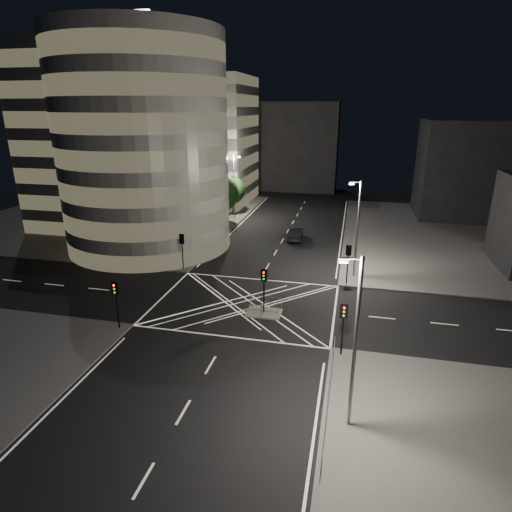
% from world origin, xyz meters
% --- Properties ---
extents(ground, '(120.00, 120.00, 0.00)m').
position_xyz_m(ground, '(0.00, 0.00, 0.00)').
color(ground, black).
rests_on(ground, ground).
extents(sidewalk_far_left, '(42.00, 42.00, 0.15)m').
position_xyz_m(sidewalk_far_left, '(-29.00, 27.00, 0.07)').
color(sidewalk_far_left, '#4D4A48').
rests_on(sidewalk_far_left, ground).
extents(sidewalk_far_right, '(42.00, 42.00, 0.15)m').
position_xyz_m(sidewalk_far_right, '(29.00, 27.00, 0.07)').
color(sidewalk_far_right, '#4D4A48').
rests_on(sidewalk_far_right, ground).
extents(central_island, '(3.00, 2.00, 0.15)m').
position_xyz_m(central_island, '(2.00, -1.50, 0.07)').
color(central_island, slate).
rests_on(central_island, ground).
extents(office_tower_curved, '(30.00, 29.00, 27.20)m').
position_xyz_m(office_tower_curved, '(-20.74, 18.74, 12.65)').
color(office_tower_curved, gray).
rests_on(office_tower_curved, sidewalk_far_left).
extents(office_block_rear, '(24.00, 16.00, 22.00)m').
position_xyz_m(office_block_rear, '(-22.00, 42.00, 11.15)').
color(office_block_rear, gray).
rests_on(office_block_rear, sidewalk_far_left).
extents(building_right_far, '(14.00, 12.00, 15.00)m').
position_xyz_m(building_right_far, '(26.00, 40.00, 7.65)').
color(building_right_far, black).
rests_on(building_right_far, sidewalk_far_right).
extents(building_far_end, '(18.00, 8.00, 18.00)m').
position_xyz_m(building_far_end, '(-4.00, 58.00, 9.00)').
color(building_far_end, black).
rests_on(building_far_end, ground).
extents(tree_a, '(4.18, 4.18, 6.61)m').
position_xyz_m(tree_a, '(-10.50, 9.00, 4.34)').
color(tree_a, black).
rests_on(tree_a, sidewalk_far_left).
extents(tree_b, '(4.06, 4.06, 6.98)m').
position_xyz_m(tree_b, '(-10.50, 15.00, 4.78)').
color(tree_b, black).
rests_on(tree_b, sidewalk_far_left).
extents(tree_c, '(4.22, 4.22, 6.81)m').
position_xyz_m(tree_c, '(-10.50, 21.00, 4.52)').
color(tree_c, black).
rests_on(tree_c, sidewalk_far_left).
extents(tree_d, '(4.97, 4.97, 7.49)m').
position_xyz_m(tree_d, '(-10.50, 27.00, 4.77)').
color(tree_d, black).
rests_on(tree_d, sidewalk_far_left).
extents(tree_e, '(3.91, 3.91, 6.20)m').
position_xyz_m(tree_e, '(-10.50, 33.00, 4.09)').
color(tree_e, black).
rests_on(tree_e, sidewalk_far_left).
extents(traffic_signal_fl, '(0.55, 0.22, 4.00)m').
position_xyz_m(traffic_signal_fl, '(-8.80, 6.80, 2.91)').
color(traffic_signal_fl, black).
rests_on(traffic_signal_fl, sidewalk_far_left).
extents(traffic_signal_nl, '(0.55, 0.22, 4.00)m').
position_xyz_m(traffic_signal_nl, '(-8.80, -6.80, 2.91)').
color(traffic_signal_nl, black).
rests_on(traffic_signal_nl, sidewalk_near_left).
extents(traffic_signal_fr, '(0.55, 0.22, 4.00)m').
position_xyz_m(traffic_signal_fr, '(8.80, 6.80, 2.91)').
color(traffic_signal_fr, black).
rests_on(traffic_signal_fr, sidewalk_far_right).
extents(traffic_signal_nr, '(0.55, 0.22, 4.00)m').
position_xyz_m(traffic_signal_nr, '(8.80, -6.80, 2.91)').
color(traffic_signal_nr, black).
rests_on(traffic_signal_nr, sidewalk_near_right).
extents(traffic_signal_island, '(0.55, 0.22, 4.00)m').
position_xyz_m(traffic_signal_island, '(2.00, -1.50, 2.91)').
color(traffic_signal_island, black).
rests_on(traffic_signal_island, central_island).
extents(street_lamp_left_near, '(1.25, 0.25, 10.00)m').
position_xyz_m(street_lamp_left_near, '(-9.44, 12.00, 5.54)').
color(street_lamp_left_near, slate).
rests_on(street_lamp_left_near, sidewalk_far_left).
extents(street_lamp_left_far, '(1.25, 0.25, 10.00)m').
position_xyz_m(street_lamp_left_far, '(-9.44, 30.00, 5.54)').
color(street_lamp_left_far, slate).
rests_on(street_lamp_left_far, sidewalk_far_left).
extents(street_lamp_right_far, '(1.25, 0.25, 10.00)m').
position_xyz_m(street_lamp_right_far, '(9.44, 9.00, 5.54)').
color(street_lamp_right_far, slate).
rests_on(street_lamp_right_far, sidewalk_far_right).
extents(street_lamp_right_near, '(1.25, 0.25, 10.00)m').
position_xyz_m(street_lamp_right_near, '(9.44, -14.00, 5.54)').
color(street_lamp_right_near, slate).
rests_on(street_lamp_right_near, sidewalk_near_right).
extents(railing_near_right, '(0.06, 11.70, 1.10)m').
position_xyz_m(railing_near_right, '(8.30, -12.15, 0.70)').
color(railing_near_right, slate).
rests_on(railing_near_right, sidewalk_near_right).
extents(railing_island_south, '(2.80, 0.06, 1.10)m').
position_xyz_m(railing_island_south, '(2.00, -2.40, 0.70)').
color(railing_island_south, slate).
rests_on(railing_island_south, central_island).
extents(railing_island_north, '(2.80, 0.06, 1.10)m').
position_xyz_m(railing_island_north, '(2.00, -0.60, 0.70)').
color(railing_island_north, slate).
rests_on(railing_island_north, central_island).
extents(sedan, '(2.01, 5.10, 1.65)m').
position_xyz_m(sedan, '(1.65, 20.90, 0.83)').
color(sedan, black).
rests_on(sedan, ground).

